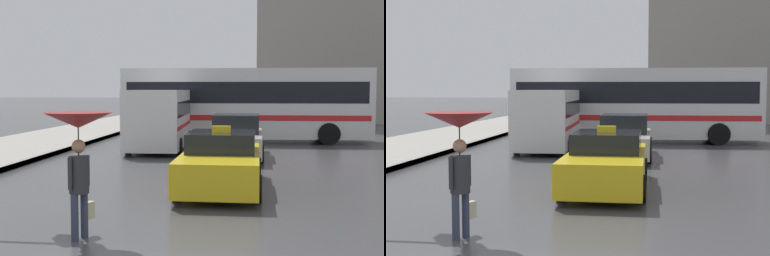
% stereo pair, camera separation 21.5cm
% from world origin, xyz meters
% --- Properties ---
extents(taxi, '(1.91, 4.50, 1.53)m').
position_xyz_m(taxi, '(1.18, 7.09, 0.64)').
color(taxi, gold).
rests_on(taxi, ground_plane).
extents(sedan_red, '(1.91, 4.73, 1.51)m').
position_xyz_m(sedan_red, '(1.29, 13.24, 0.68)').
color(sedan_red, '#B7B2AD').
rests_on(sedan_red, ground_plane).
extents(ambulance_van, '(2.24, 5.71, 2.37)m').
position_xyz_m(ambulance_van, '(-1.83, 15.39, 1.32)').
color(ambulance_van, silver).
rests_on(ambulance_van, ground_plane).
extents(city_bus, '(11.11, 2.92, 3.33)m').
position_xyz_m(city_bus, '(1.48, 18.93, 1.85)').
color(city_bus, silver).
rests_on(city_bus, ground_plane).
extents(pedestrian_with_umbrella, '(1.10, 1.10, 2.03)m').
position_xyz_m(pedestrian_with_umbrella, '(-0.78, 2.51, 1.66)').
color(pedestrian_with_umbrella, '#2D3347').
rests_on(pedestrian_with_umbrella, ground_plane).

